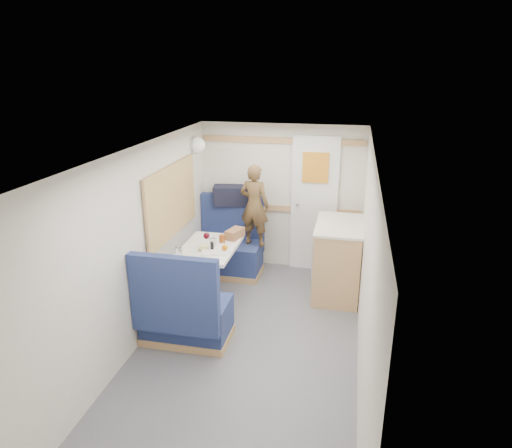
% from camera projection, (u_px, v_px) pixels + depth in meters
% --- Properties ---
extents(floor, '(4.50, 4.50, 0.00)m').
position_uv_depth(floor, '(243.00, 357.00, 4.49)').
color(floor, '#515156').
rests_on(floor, ground).
extents(ceiling, '(4.50, 4.50, 0.00)m').
position_uv_depth(ceiling, '(241.00, 156.00, 3.82)').
color(ceiling, silver).
rests_on(ceiling, wall_back).
extents(wall_back, '(2.20, 0.02, 2.00)m').
position_uv_depth(wall_back, '(282.00, 198.00, 6.23)').
color(wall_back, silver).
rests_on(wall_back, floor).
extents(wall_left, '(0.02, 4.50, 2.00)m').
position_uv_depth(wall_left, '(131.00, 254.00, 4.38)').
color(wall_left, silver).
rests_on(wall_left, floor).
extents(wall_right, '(0.02, 4.50, 2.00)m').
position_uv_depth(wall_right, '(366.00, 275.00, 3.94)').
color(wall_right, silver).
rests_on(wall_right, floor).
extents(oak_trim_low, '(2.15, 0.02, 0.08)m').
position_uv_depth(oak_trim_low, '(281.00, 208.00, 6.26)').
color(oak_trim_low, '#AC8A4E').
rests_on(oak_trim_low, wall_back).
extents(oak_trim_high, '(2.15, 0.02, 0.08)m').
position_uv_depth(oak_trim_high, '(282.00, 141.00, 5.95)').
color(oak_trim_high, '#AC8A4E').
rests_on(oak_trim_high, wall_back).
extents(side_window, '(0.04, 1.30, 0.72)m').
position_uv_depth(side_window, '(171.00, 201.00, 5.21)').
color(side_window, gray).
rests_on(side_window, wall_left).
extents(rear_door, '(0.62, 0.12, 1.86)m').
position_uv_depth(rear_door, '(314.00, 202.00, 6.12)').
color(rear_door, white).
rests_on(rear_door, wall_back).
extents(dinette_table, '(0.62, 0.92, 0.72)m').
position_uv_depth(dinette_table, '(209.00, 259.00, 5.35)').
color(dinette_table, white).
rests_on(dinette_table, floor).
extents(bench_far, '(0.90, 0.59, 1.05)m').
position_uv_depth(bench_far, '(229.00, 252.00, 6.24)').
color(bench_far, navy).
rests_on(bench_far, floor).
extents(bench_near, '(0.90, 0.59, 1.05)m').
position_uv_depth(bench_near, '(184.00, 316.00, 4.64)').
color(bench_near, navy).
rests_on(bench_near, floor).
extents(ledge, '(0.90, 0.14, 0.04)m').
position_uv_depth(ledge, '(233.00, 206.00, 6.28)').
color(ledge, '#AC8A4E').
rests_on(ledge, bench_far).
extents(dome_light, '(0.20, 0.20, 0.20)m').
position_uv_depth(dome_light, '(197.00, 145.00, 5.82)').
color(dome_light, white).
rests_on(dome_light, wall_left).
extents(galley_counter, '(0.57, 0.92, 0.92)m').
position_uv_depth(galley_counter, '(337.00, 259.00, 5.60)').
color(galley_counter, '#AC8A4E').
rests_on(galley_counter, floor).
extents(person, '(0.44, 0.33, 1.08)m').
position_uv_depth(person, '(254.00, 205.00, 5.92)').
color(person, brown).
rests_on(person, bench_far).
extents(duffel_bag, '(0.58, 0.35, 0.26)m').
position_uv_depth(duffel_bag, '(234.00, 195.00, 6.23)').
color(duffel_bag, black).
rests_on(duffel_bag, ledge).
extents(tray, '(0.38, 0.43, 0.02)m').
position_uv_depth(tray, '(213.00, 249.00, 5.20)').
color(tray, white).
rests_on(tray, dinette_table).
extents(orange_fruit, '(0.07, 0.07, 0.07)m').
position_uv_depth(orange_fruit, '(225.00, 247.00, 5.14)').
color(orange_fruit, orange).
rests_on(orange_fruit, tray).
extents(cheese_block, '(0.13, 0.10, 0.04)m').
position_uv_depth(cheese_block, '(203.00, 247.00, 5.18)').
color(cheese_block, '#DECE80').
rests_on(cheese_block, tray).
extents(wine_glass, '(0.08, 0.08, 0.17)m').
position_uv_depth(wine_glass, '(207.00, 236.00, 5.27)').
color(wine_glass, white).
rests_on(wine_glass, dinette_table).
extents(tumbler_left, '(0.07, 0.07, 0.12)m').
position_uv_depth(tumbler_left, '(179.00, 252.00, 4.99)').
color(tumbler_left, silver).
rests_on(tumbler_left, dinette_table).
extents(tumbler_right, '(0.07, 0.07, 0.11)m').
position_uv_depth(tumbler_right, '(213.00, 243.00, 5.27)').
color(tumbler_right, silver).
rests_on(tumbler_right, dinette_table).
extents(beer_glass, '(0.07, 0.07, 0.11)m').
position_uv_depth(beer_glass, '(222.00, 239.00, 5.37)').
color(beer_glass, brown).
rests_on(beer_glass, dinette_table).
extents(pepper_grinder, '(0.04, 0.04, 0.10)m').
position_uv_depth(pepper_grinder, '(212.00, 246.00, 5.17)').
color(pepper_grinder, black).
rests_on(pepper_grinder, dinette_table).
extents(bread_loaf, '(0.21, 0.29, 0.11)m').
position_uv_depth(bread_loaf, '(235.00, 234.00, 5.55)').
color(bread_loaf, olive).
rests_on(bread_loaf, dinette_table).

